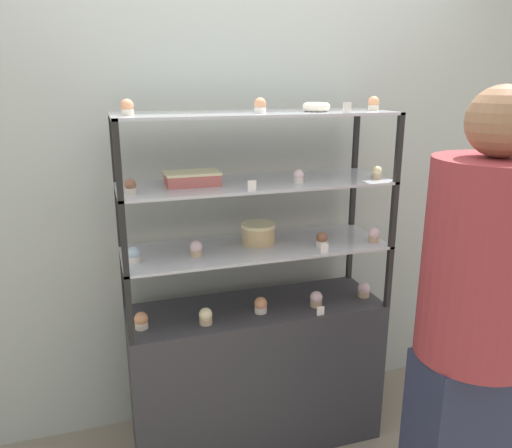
% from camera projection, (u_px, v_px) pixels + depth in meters
% --- Properties ---
extents(ground_plane, '(20.00, 20.00, 0.00)m').
position_uv_depth(ground_plane, '(256.00, 436.00, 2.60)').
color(ground_plane, gray).
extents(back_wall, '(8.00, 0.05, 2.60)m').
position_uv_depth(back_wall, '(235.00, 178.00, 2.56)').
color(back_wall, '#A8B2AD').
rests_on(back_wall, ground_plane).
extents(display_base, '(1.22, 0.41, 0.74)m').
position_uv_depth(display_base, '(256.00, 374.00, 2.49)').
color(display_base, '#333338').
rests_on(display_base, ground_plane).
extents(display_riser_lower, '(1.22, 0.41, 0.30)m').
position_uv_depth(display_riser_lower, '(256.00, 250.00, 2.31)').
color(display_riser_lower, black).
rests_on(display_riser_lower, display_base).
extents(display_riser_middle, '(1.22, 0.41, 0.30)m').
position_uv_depth(display_riser_middle, '(256.00, 186.00, 2.23)').
color(display_riser_middle, black).
rests_on(display_riser_middle, display_riser_lower).
extents(display_riser_upper, '(1.22, 0.41, 0.30)m').
position_uv_depth(display_riser_upper, '(256.00, 117.00, 2.15)').
color(display_riser_upper, black).
rests_on(display_riser_upper, display_riser_middle).
extents(layer_cake_centerpiece, '(0.16, 0.16, 0.10)m').
position_uv_depth(layer_cake_centerpiece, '(258.00, 233.00, 2.33)').
color(layer_cake_centerpiece, '#DBBC84').
rests_on(layer_cake_centerpiece, display_riser_lower).
extents(sheet_cake_frosted, '(0.23, 0.15, 0.06)m').
position_uv_depth(sheet_cake_frosted, '(192.00, 178.00, 2.15)').
color(sheet_cake_frosted, '#C66660').
rests_on(sheet_cake_frosted, display_riser_middle).
extents(cupcake_0, '(0.06, 0.06, 0.08)m').
position_uv_depth(cupcake_0, '(141.00, 321.00, 2.17)').
color(cupcake_0, beige).
rests_on(cupcake_0, display_base).
extents(cupcake_1, '(0.06, 0.06, 0.08)m').
position_uv_depth(cupcake_1, '(206.00, 316.00, 2.21)').
color(cupcake_1, '#CCB28C').
rests_on(cupcake_1, display_base).
extents(cupcake_2, '(0.06, 0.06, 0.08)m').
position_uv_depth(cupcake_2, '(260.00, 305.00, 2.32)').
color(cupcake_2, white).
rests_on(cupcake_2, display_base).
extents(cupcake_3, '(0.06, 0.06, 0.08)m').
position_uv_depth(cupcake_3, '(316.00, 299.00, 2.38)').
color(cupcake_3, '#CCB28C').
rests_on(cupcake_3, display_base).
extents(cupcake_4, '(0.06, 0.06, 0.08)m').
position_uv_depth(cupcake_4, '(364.00, 290.00, 2.49)').
color(cupcake_4, '#CCB28C').
rests_on(cupcake_4, display_base).
extents(price_tag_0, '(0.04, 0.00, 0.04)m').
position_uv_depth(price_tag_0, '(321.00, 311.00, 2.29)').
color(price_tag_0, white).
rests_on(price_tag_0, display_base).
extents(cupcake_5, '(0.05, 0.05, 0.07)m').
position_uv_depth(cupcake_5, '(134.00, 255.00, 2.10)').
color(cupcake_5, white).
rests_on(cupcake_5, display_riser_lower).
extents(cupcake_6, '(0.05, 0.05, 0.07)m').
position_uv_depth(cupcake_6, '(196.00, 249.00, 2.17)').
color(cupcake_6, '#CCB28C').
rests_on(cupcake_6, display_riser_lower).
extents(cupcake_7, '(0.05, 0.05, 0.07)m').
position_uv_depth(cupcake_7, '(322.00, 239.00, 2.30)').
color(cupcake_7, white).
rests_on(cupcake_7, display_riser_lower).
extents(cupcake_8, '(0.05, 0.05, 0.07)m').
position_uv_depth(cupcake_8, '(374.00, 235.00, 2.36)').
color(cupcake_8, '#CCB28C').
rests_on(cupcake_8, display_riser_lower).
extents(price_tag_1, '(0.04, 0.00, 0.04)m').
position_uv_depth(price_tag_1, '(324.00, 248.00, 2.21)').
color(price_tag_1, white).
rests_on(price_tag_1, display_riser_lower).
extents(cupcake_9, '(0.05, 0.05, 0.06)m').
position_uv_depth(cupcake_9, '(130.00, 187.00, 1.98)').
color(cupcake_9, beige).
rests_on(cupcake_9, display_riser_middle).
extents(cupcake_10, '(0.05, 0.05, 0.06)m').
position_uv_depth(cupcake_10, '(299.00, 176.00, 2.19)').
color(cupcake_10, white).
rests_on(cupcake_10, display_riser_middle).
extents(cupcake_11, '(0.05, 0.05, 0.06)m').
position_uv_depth(cupcake_11, '(377.00, 173.00, 2.28)').
color(cupcake_11, '#CCB28C').
rests_on(cupcake_11, display_riser_middle).
extents(price_tag_2, '(0.04, 0.00, 0.04)m').
position_uv_depth(price_tag_2, '(252.00, 186.00, 2.03)').
color(price_tag_2, white).
rests_on(price_tag_2, display_riser_middle).
extents(cupcake_12, '(0.05, 0.05, 0.06)m').
position_uv_depth(cupcake_12, '(127.00, 107.00, 1.92)').
color(cupcake_12, beige).
rests_on(cupcake_12, display_riser_upper).
extents(cupcake_13, '(0.05, 0.05, 0.06)m').
position_uv_depth(cupcake_13, '(260.00, 106.00, 2.05)').
color(cupcake_13, white).
rests_on(cupcake_13, display_riser_upper).
extents(cupcake_14, '(0.05, 0.05, 0.06)m').
position_uv_depth(cupcake_14, '(373.00, 104.00, 2.25)').
color(cupcake_14, beige).
rests_on(cupcake_14, display_riser_upper).
extents(price_tag_3, '(0.04, 0.00, 0.04)m').
position_uv_depth(price_tag_3, '(347.00, 108.00, 2.06)').
color(price_tag_3, white).
rests_on(price_tag_3, display_riser_upper).
extents(donut_glazed, '(0.12, 0.12, 0.04)m').
position_uv_depth(donut_glazed, '(316.00, 107.00, 2.18)').
color(donut_glazed, '#EFE5CC').
rests_on(donut_glazed, display_riser_upper).
extents(customer_figure, '(0.41, 0.41, 1.77)m').
position_uv_depth(customer_figure, '(476.00, 323.00, 1.78)').
color(customer_figure, '#282D47').
rests_on(customer_figure, ground_plane).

